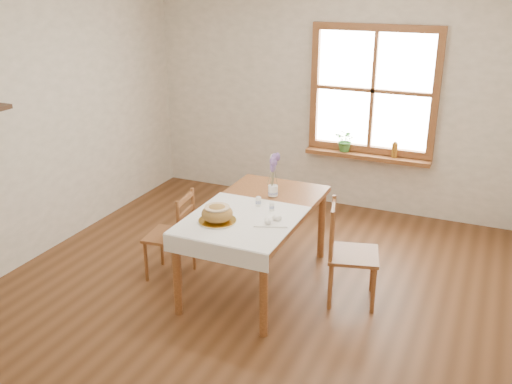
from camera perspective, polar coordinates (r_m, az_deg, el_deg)
ground at (r=5.15m, az=-1.37°, el=-10.50°), size 5.00×5.00×0.00m
room_walls at (r=4.50m, az=-1.56°, el=8.36°), size 4.60×5.10×2.65m
window at (r=6.70m, az=11.64°, el=9.92°), size 1.46×0.08×1.46m
window_sill at (r=6.82m, az=11.04°, el=3.55°), size 1.46×0.20×0.05m
dining_table at (r=5.09m, az=0.00°, el=-2.47°), size 0.90×1.60×0.75m
table_linen at (r=4.80m, az=-1.46°, el=-2.81°), size 0.91×0.99×0.01m
chair_left at (r=5.37m, az=-8.68°, el=-4.23°), size 0.46×0.44×0.84m
chair_right at (r=4.98m, az=9.73°, el=-6.06°), size 0.53×0.52×0.90m
bread_plate at (r=4.75m, az=-3.89°, el=-2.90°), size 0.38×0.38×0.02m
bread_loaf at (r=4.72m, az=-3.91°, el=-2.01°), size 0.26×0.26×0.14m
egg_napkin at (r=4.74m, az=1.52°, el=-2.94°), size 0.34×0.31×0.01m
eggs at (r=4.73m, az=1.52°, el=-2.61°), size 0.27×0.25×0.05m
salt_shaker at (r=5.05m, az=0.24°, el=-0.90°), size 0.06×0.06×0.10m
pepper_shaker at (r=4.95m, az=1.59°, el=-1.44°), size 0.05×0.05×0.08m
flower_vase at (r=5.29m, az=1.71°, el=0.05°), size 0.11×0.11×0.10m
lavender_bouquet at (r=5.22m, az=1.73°, el=2.10°), size 0.16×0.16×0.30m
potted_plant at (r=6.84m, az=8.96°, el=4.87°), size 0.31×0.32×0.21m
amber_bottle at (r=6.73m, az=13.70°, el=4.16°), size 0.07×0.07×0.19m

